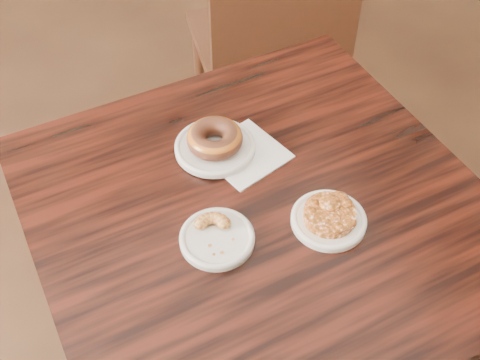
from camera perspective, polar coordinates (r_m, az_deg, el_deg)
name	(u,v)px	position (r m, az deg, el deg)	size (l,w,h in m)	color
floor	(171,352)	(1.86, -6.53, -15.90)	(5.00, 5.00, 0.00)	black
cafe_table	(257,304)	(1.50, 1.67, -11.66)	(0.87, 0.87, 0.75)	black
chair_far	(264,42)	(2.11, 2.31, 12.91)	(0.50, 0.50, 0.90)	black
napkin	(245,154)	(1.28, 0.44, 2.52)	(0.15, 0.15, 0.00)	white
plate_donut	(215,147)	(1.28, -2.39, 3.11)	(0.17, 0.17, 0.01)	silver
plate_cruller	(217,239)	(1.13, -2.18, -5.58)	(0.14, 0.14, 0.01)	silver
plate_fritter	(328,220)	(1.17, 8.39, -3.79)	(0.15, 0.15, 0.01)	white
glazed_donut	(215,138)	(1.26, -2.42, 3.98)	(0.12, 0.12, 0.04)	#964B15
apple_fritter	(330,213)	(1.15, 8.51, -3.11)	(0.14, 0.14, 0.03)	#422207
cruller_fragment	(217,233)	(1.12, -2.21, -5.04)	(0.09, 0.09, 0.02)	maroon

